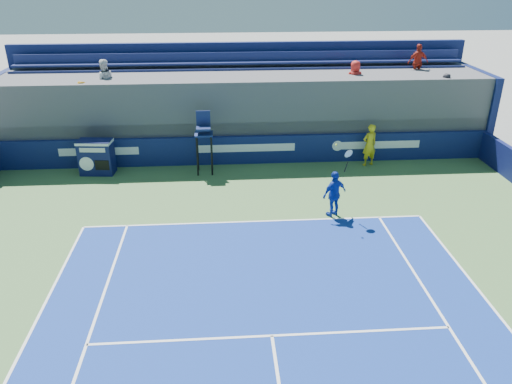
{
  "coord_description": "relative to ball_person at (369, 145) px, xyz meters",
  "views": [
    {
      "loc": [
        -0.98,
        -2.41,
        7.69
      ],
      "look_at": [
        0.0,
        11.5,
        1.25
      ],
      "focal_mm": 35.0,
      "sensor_mm": 36.0,
      "label": 1
    }
  ],
  "objects": [
    {
      "name": "tennis_player",
      "position": [
        -2.39,
        -4.39,
        -0.08
      ],
      "size": [
        1.02,
        0.78,
        2.57
      ],
      "color": "#1534AB",
      "rests_on": "apron"
    },
    {
      "name": "match_clock",
      "position": [
        -10.98,
        -0.13,
        -0.15
      ],
      "size": [
        1.38,
        0.84,
        1.4
      ],
      "color": "#0D1345",
      "rests_on": "ground"
    },
    {
      "name": "back_hoarding",
      "position": [
        -5.01,
        0.56,
        -0.29
      ],
      "size": [
        20.4,
        0.21,
        1.2
      ],
      "color": "#0D1749",
      "rests_on": "ground"
    },
    {
      "name": "umpire_chair",
      "position": [
        -6.72,
        -0.32,
        0.64
      ],
      "size": [
        0.7,
        0.7,
        2.48
      ],
      "color": "black",
      "rests_on": "ground"
    },
    {
      "name": "ball_person",
      "position": [
        0.0,
        0.0,
        0.0
      ],
      "size": [
        0.74,
        0.6,
        1.76
      ],
      "primitive_type": "imported",
      "rotation": [
        0.0,
        0.0,
        3.47
      ],
      "color": "gold",
      "rests_on": "apron"
    },
    {
      "name": "stadium_seating",
      "position": [
        -5.02,
        2.61,
        0.95
      ],
      "size": [
        21.0,
        4.05,
        4.46
      ],
      "color": "#49494E",
      "rests_on": "ground"
    }
  ]
}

